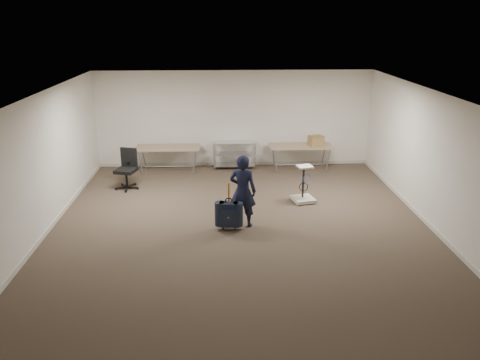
{
  "coord_description": "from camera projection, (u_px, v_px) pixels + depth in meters",
  "views": [
    {
      "loc": [
        -0.41,
        -8.95,
        4.22
      ],
      "look_at": [
        -0.01,
        0.3,
        0.98
      ],
      "focal_mm": 35.0,
      "sensor_mm": 36.0,
      "label": 1
    }
  ],
  "objects": [
    {
      "name": "suitcase",
      "position": [
        229.0,
        214.0,
        9.68
      ],
      "size": [
        0.4,
        0.26,
        1.03
      ],
      "color": "#151E2F",
      "rests_on": "ground"
    },
    {
      "name": "cardboard_box",
      "position": [
        316.0,
        141.0,
        13.33
      ],
      "size": [
        0.46,
        0.39,
        0.29
      ],
      "primitive_type": "cube",
      "rotation": [
        0.0,
        0.0,
        0.29
      ],
      "color": "#896140",
      "rests_on": "folding_table_right"
    },
    {
      "name": "wire_shelf",
      "position": [
        234.0,
        154.0,
        13.66
      ],
      "size": [
        1.22,
        0.47,
        0.8
      ],
      "color": "silver",
      "rests_on": "ground"
    },
    {
      "name": "folding_table_right",
      "position": [
        301.0,
        147.0,
        13.43
      ],
      "size": [
        1.8,
        0.75,
        0.73
      ],
      "color": "#9C7D5F",
      "rests_on": "ground"
    },
    {
      "name": "equipment_cart",
      "position": [
        304.0,
        192.0,
        11.22
      ],
      "size": [
        0.59,
        0.59,
        0.9
      ],
      "color": "beige",
      "rests_on": "ground"
    },
    {
      "name": "room_shell",
      "position": [
        238.0,
        202.0,
        11.13
      ],
      "size": [
        8.0,
        9.0,
        9.0
      ],
      "color": "silver",
      "rests_on": "ground"
    },
    {
      "name": "ground",
      "position": [
        241.0,
        229.0,
        9.85
      ],
      "size": [
        9.0,
        9.0,
        0.0
      ],
      "primitive_type": "plane",
      "color": "#423428",
      "rests_on": "ground"
    },
    {
      "name": "office_chair",
      "position": [
        127.0,
        177.0,
        12.09
      ],
      "size": [
        0.63,
        0.63,
        1.03
      ],
      "color": "black",
      "rests_on": "ground"
    },
    {
      "name": "person",
      "position": [
        243.0,
        191.0,
        9.76
      ],
      "size": [
        0.66,
        0.53,
        1.56
      ],
      "primitive_type": "imported",
      "rotation": [
        0.0,
        0.0,
        2.82
      ],
      "color": "black",
      "rests_on": "ground"
    },
    {
      "name": "folding_table_left",
      "position": [
        168.0,
        149.0,
        13.27
      ],
      "size": [
        1.8,
        0.75,
        0.73
      ],
      "color": "#9C7D5F",
      "rests_on": "ground"
    }
  ]
}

